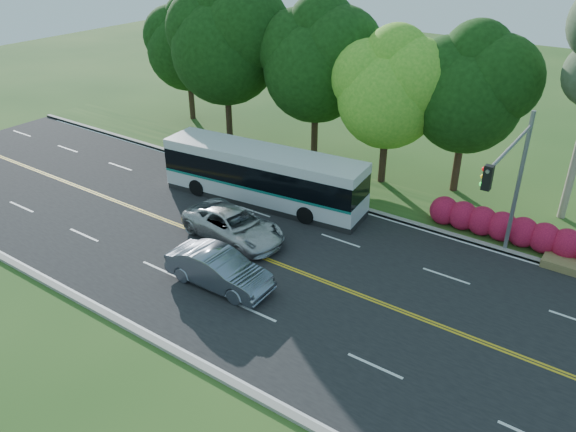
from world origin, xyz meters
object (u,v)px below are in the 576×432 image
Objects in this scene: transit_bus at (263,176)px; suv at (234,225)px; sedan at (219,269)px; traffic_signal at (511,175)px.

transit_bus is 2.14× the size of suv.
sedan reaches higher than suv.
traffic_signal is at bearing -50.45° from sedan.
transit_bus is 4.50m from suv.
traffic_signal is at bearing -60.62° from suv.
traffic_signal is 1.25× the size of suv.
transit_bus is at bearing 24.67° from suv.
transit_bus reaches higher than suv.
suv is at bearing -157.29° from traffic_signal.
transit_bus is 2.43× the size of sedan.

